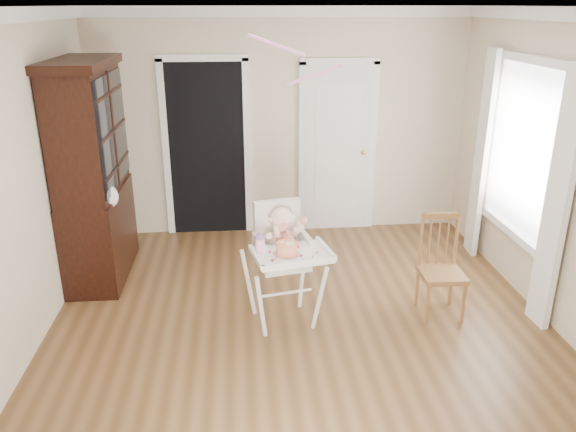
{
  "coord_description": "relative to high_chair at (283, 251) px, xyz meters",
  "views": [
    {
      "loc": [
        -0.5,
        -4.22,
        2.72
      ],
      "look_at": [
        -0.12,
        0.15,
        1.06
      ],
      "focal_mm": 35.0,
      "sensor_mm": 36.0,
      "label": 1
    }
  ],
  "objects": [
    {
      "name": "floor",
      "position": [
        0.15,
        -0.24,
        -0.7
      ],
      "size": [
        5.0,
        5.0,
        0.0
      ],
      "primitive_type": "plane",
      "color": "#54381C",
      "rests_on": "ground"
    },
    {
      "name": "ceiling",
      "position": [
        0.15,
        -0.24,
        2.0
      ],
      "size": [
        5.0,
        5.0,
        0.0
      ],
      "primitive_type": "plane",
      "rotation": [
        3.14,
        0.0,
        0.0
      ],
      "color": "white",
      "rests_on": "wall_back"
    },
    {
      "name": "wall_back",
      "position": [
        0.15,
        2.26,
        0.65
      ],
      "size": [
        4.5,
        0.0,
        4.5
      ],
      "primitive_type": "plane",
      "rotation": [
        1.57,
        0.0,
        0.0
      ],
      "color": "beige",
      "rests_on": "floor"
    },
    {
      "name": "wall_left",
      "position": [
        -2.1,
        -0.24,
        0.65
      ],
      "size": [
        0.0,
        5.0,
        5.0
      ],
      "primitive_type": "plane",
      "rotation": [
        1.57,
        0.0,
        1.57
      ],
      "color": "beige",
      "rests_on": "floor"
    },
    {
      "name": "wall_right",
      "position": [
        2.4,
        -0.24,
        0.65
      ],
      "size": [
        0.0,
        5.0,
        5.0
      ],
      "primitive_type": "plane",
      "rotation": [
        1.57,
        0.0,
        -1.57
      ],
      "color": "beige",
      "rests_on": "floor"
    },
    {
      "name": "crown_molding",
      "position": [
        0.15,
        -0.24,
        1.94
      ],
      "size": [
        4.5,
        5.0,
        0.12
      ],
      "primitive_type": null,
      "color": "white",
      "rests_on": "ceiling"
    },
    {
      "name": "doorway",
      "position": [
        -0.75,
        2.24,
        0.41
      ],
      "size": [
        1.06,
        0.05,
        2.22
      ],
      "color": "black",
      "rests_on": "wall_back"
    },
    {
      "name": "closet_door",
      "position": [
        0.85,
        2.24,
        0.33
      ],
      "size": [
        0.96,
        0.09,
        2.13
      ],
      "color": "white",
      "rests_on": "wall_back"
    },
    {
      "name": "window_right",
      "position": [
        2.33,
        0.56,
        0.59
      ],
      "size": [
        0.13,
        1.84,
        2.3
      ],
      "color": "white",
      "rests_on": "wall_right"
    },
    {
      "name": "high_chair",
      "position": [
        0.0,
        0.0,
        0.0
      ],
      "size": [
        0.78,
        0.91,
        1.13
      ],
      "rotation": [
        0.0,
        0.0,
        0.2
      ],
      "color": "white",
      "rests_on": "floor"
    },
    {
      "name": "baby",
      "position": [
        -0.0,
        0.03,
        0.15
      ],
      "size": [
        0.35,
        0.25,
        0.47
      ],
      "rotation": [
        0.0,
        0.0,
        0.2
      ],
      "color": "beige",
      "rests_on": "high_chair"
    },
    {
      "name": "cake",
      "position": [
        0.01,
        -0.26,
        0.14
      ],
      "size": [
        0.23,
        0.23,
        0.1
      ],
      "color": "silver",
      "rests_on": "high_chair"
    },
    {
      "name": "sippy_cup",
      "position": [
        -0.21,
        -0.2,
        0.17
      ],
      "size": [
        0.08,
        0.08,
        0.2
      ],
      "rotation": [
        0.0,
        0.0,
        0.2
      ],
      "color": "#FF9BD5",
      "rests_on": "high_chair"
    },
    {
      "name": "china_cabinet",
      "position": [
        -1.83,
        1.13,
        0.42
      ],
      "size": [
        0.59,
        1.33,
        2.24
      ],
      "color": "black",
      "rests_on": "floor"
    },
    {
      "name": "dining_chair",
      "position": [
        1.45,
        0.02,
        -0.26
      ],
      "size": [
        0.4,
        0.4,
        0.95
      ],
      "rotation": [
        0.0,
        0.0,
        -0.03
      ],
      "color": "brown",
      "rests_on": "floor"
    },
    {
      "name": "streamer",
      "position": [
        -0.06,
        -0.17,
        1.74
      ],
      "size": [
        0.42,
        0.3,
        0.15
      ],
      "primitive_type": null,
      "rotation": [
        0.26,
        0.0,
        0.96
      ],
      "color": "pink",
      "rests_on": "ceiling"
    }
  ]
}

